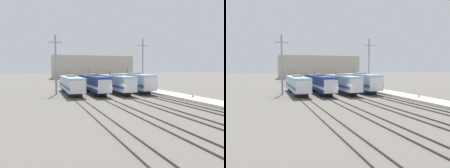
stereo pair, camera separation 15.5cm
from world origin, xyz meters
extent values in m
plane|color=#666059|center=(0.00, 0.00, 0.00)|extent=(400.00, 400.00, 0.00)
cube|color=#4C4238|center=(-7.66, 0.00, 0.07)|extent=(0.07, 120.00, 0.15)
cube|color=#4C4238|center=(-6.23, 0.00, 0.07)|extent=(0.07, 120.00, 0.15)
cube|color=#4C4238|center=(-3.03, 0.00, 0.07)|extent=(0.07, 120.00, 0.15)
cube|color=#4C4238|center=(-1.60, 0.00, 0.07)|extent=(0.07, 120.00, 0.15)
cube|color=#4C4238|center=(1.60, 0.00, 0.07)|extent=(0.07, 120.00, 0.15)
cube|color=#4C4238|center=(3.03, 0.00, 0.07)|extent=(0.07, 120.00, 0.15)
cube|color=#4C4238|center=(6.23, 0.00, 0.07)|extent=(0.07, 120.00, 0.15)
cube|color=#4C4238|center=(7.66, 0.00, 0.07)|extent=(0.07, 120.00, 0.15)
cube|color=#232326|center=(-6.95, 5.60, 0.47)|extent=(2.55, 3.89, 0.95)
cube|color=#232326|center=(-6.95, 14.45, 0.47)|extent=(2.55, 3.89, 0.95)
cube|color=#9EBCCC|center=(-6.95, 10.02, 2.26)|extent=(3.00, 17.70, 2.63)
cube|color=navy|center=(-6.95, 10.02, 1.74)|extent=(3.04, 17.74, 0.47)
cube|color=silver|center=(-6.95, 1.97, 2.07)|extent=(2.76, 1.79, 2.23)
cube|color=black|center=(-6.95, 1.16, 2.56)|extent=(2.34, 0.08, 0.63)
cube|color=gray|center=(-6.95, 10.02, 3.75)|extent=(1.65, 4.42, 0.35)
cylinder|color=#38383D|center=(-6.95, 13.92, 4.13)|extent=(0.12, 0.12, 1.12)
cube|color=black|center=(-2.32, 5.30, 0.47)|extent=(2.33, 4.18, 0.95)
cube|color=black|center=(-2.32, 14.81, 0.47)|extent=(2.33, 4.18, 0.95)
cube|color=navy|center=(-2.32, 10.05, 2.35)|extent=(2.74, 19.01, 2.80)
cube|color=silver|center=(-2.32, 10.05, 1.79)|extent=(2.78, 19.05, 0.50)
cube|color=silver|center=(-2.32, 1.38, 2.14)|extent=(2.52, 1.87, 2.38)
cube|color=black|center=(-2.32, 0.53, 2.66)|extent=(2.14, 0.08, 0.67)
cube|color=slate|center=(-2.32, 10.05, 3.92)|extent=(1.51, 4.75, 0.35)
cylinder|color=#38383D|center=(-2.32, 14.24, 4.36)|extent=(0.12, 0.12, 1.23)
cube|color=#232326|center=(2.32, 4.36, 0.47)|extent=(2.33, 3.74, 0.95)
cube|color=#232326|center=(2.32, 12.85, 0.47)|extent=(2.33, 3.74, 0.95)
cube|color=#9EBCCC|center=(2.32, 8.60, 2.36)|extent=(2.74, 16.99, 2.83)
cube|color=navy|center=(2.32, 8.60, 1.80)|extent=(2.78, 17.03, 0.51)
cube|color=silver|center=(2.32, 1.17, 2.15)|extent=(2.52, 2.32, 2.40)
cube|color=black|center=(2.32, 0.09, 2.68)|extent=(2.15, 0.08, 0.67)
cube|color=gray|center=(2.32, 8.60, 3.95)|extent=(1.51, 4.25, 0.35)
cylinder|color=#38383D|center=(2.32, 12.34, 4.31)|extent=(0.12, 0.12, 1.06)
cube|color=#232326|center=(6.95, 5.32, 0.47)|extent=(2.59, 3.53, 0.95)
cube|color=#232326|center=(6.95, 13.34, 0.47)|extent=(2.59, 3.53, 0.95)
cube|color=#9EBCCC|center=(6.95, 9.33, 2.48)|extent=(3.04, 16.04, 3.06)
cube|color=navy|center=(6.95, 9.33, 1.87)|extent=(3.08, 16.08, 0.55)
cube|color=silver|center=(6.95, 2.32, 2.25)|extent=(2.80, 2.22, 2.60)
cube|color=black|center=(6.95, 1.29, 2.82)|extent=(2.38, 0.08, 0.73)
cube|color=gray|center=(6.95, 9.33, 4.18)|extent=(1.67, 4.01, 0.35)
cylinder|color=#38383D|center=(6.95, 12.86, 4.65)|extent=(0.12, 0.12, 1.28)
cylinder|color=gray|center=(-9.94, 9.55, 5.95)|extent=(0.34, 0.34, 11.91)
cube|color=gray|center=(-9.94, 9.55, 10.48)|extent=(2.63, 0.16, 0.16)
cylinder|color=gray|center=(9.33, 9.55, 5.95)|extent=(0.34, 0.34, 11.91)
cube|color=gray|center=(9.33, 9.55, 10.48)|extent=(2.63, 0.16, 0.16)
cube|color=beige|center=(11.10, 0.00, 0.22)|extent=(4.00, 120.00, 0.43)
cone|color=orange|center=(11.39, -5.29, 0.70)|extent=(0.37, 0.37, 0.53)
cube|color=#B2AD9E|center=(13.95, 80.14, 5.91)|extent=(42.10, 14.18, 11.83)
camera|label=1|loc=(-13.06, -35.63, 5.29)|focal=35.00mm
camera|label=2|loc=(-12.91, -35.68, 5.29)|focal=35.00mm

